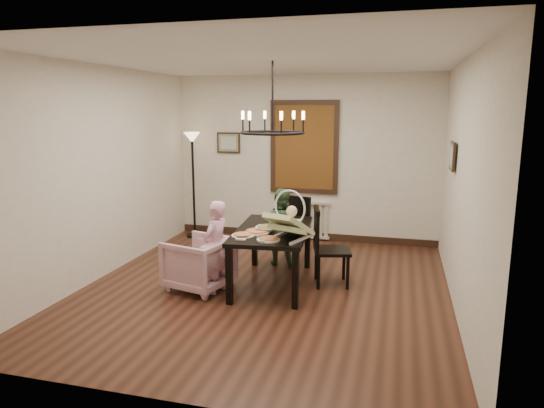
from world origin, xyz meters
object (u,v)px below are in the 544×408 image
at_px(baby_bouncer, 289,222).
at_px(chair_right, 332,246).
at_px(chair_far, 292,229).
at_px(elderly_woman, 216,255).
at_px(seated_man, 281,233).
at_px(dining_table, 272,235).
at_px(armchair, 199,263).
at_px(floor_lamp, 193,186).
at_px(drinking_glass, 284,225).

bearing_deg(baby_bouncer, chair_right, 73.83).
height_order(chair_far, elderly_woman, chair_far).
height_order(chair_far, baby_bouncer, baby_bouncer).
height_order(chair_far, seated_man, chair_far).
distance_m(dining_table, chair_far, 1.06).
xyz_separation_m(chair_far, armchair, (-0.88, -1.43, -0.15)).
relative_size(dining_table, baby_bouncer, 2.71).
xyz_separation_m(armchair, floor_lamp, (-1.09, 2.34, 0.57)).
bearing_deg(armchair, dining_table, 128.22).
relative_size(chair_right, elderly_woman, 1.07).
bearing_deg(seated_man, baby_bouncer, 115.18).
relative_size(chair_far, drinking_glass, 6.61).
relative_size(elderly_woman, seated_man, 1.03).
distance_m(dining_table, armchair, 0.99).
relative_size(armchair, elderly_woman, 0.76).
distance_m(drinking_glass, floor_lamp, 2.92).
distance_m(elderly_woman, floor_lamp, 2.78).
xyz_separation_m(chair_right, elderly_woman, (-1.34, -0.63, -0.03)).
height_order(elderly_woman, floor_lamp, floor_lamp).
bearing_deg(floor_lamp, armchair, -65.00).
bearing_deg(dining_table, seated_man, 91.50).
xyz_separation_m(baby_bouncer, floor_lamp, (-2.26, 2.38, -0.04)).
distance_m(chair_far, floor_lamp, 2.21).
xyz_separation_m(elderly_woman, baby_bouncer, (0.91, 0.01, 0.46)).
bearing_deg(dining_table, elderly_woman, -149.95).
bearing_deg(chair_far, dining_table, -77.46).
bearing_deg(dining_table, drinking_glass, -21.49).
height_order(armchair, drinking_glass, drinking_glass).
distance_m(elderly_woman, seated_man, 1.37).
bearing_deg(baby_bouncer, armchair, -163.42).
xyz_separation_m(seated_man, drinking_glass, (0.27, -0.89, 0.35)).
xyz_separation_m(chair_right, seated_man, (-0.84, 0.65, -0.04)).
distance_m(chair_right, baby_bouncer, 0.87).
height_order(dining_table, chair_right, chair_right).
distance_m(chair_far, armchair, 1.68).
xyz_separation_m(dining_table, chair_far, (0.02, 1.05, -0.18)).
xyz_separation_m(dining_table, baby_bouncer, (0.31, -0.42, 0.28)).
bearing_deg(elderly_woman, seated_man, 170.28).
bearing_deg(dining_table, chair_far, 83.56).
xyz_separation_m(elderly_woman, floor_lamp, (-1.35, 2.39, 0.42)).
relative_size(elderly_woman, floor_lamp, 0.53).
relative_size(armchair, seated_man, 0.78).
bearing_deg(elderly_woman, floor_lamp, -138.75).
height_order(dining_table, drinking_glass, drinking_glass).
bearing_deg(chair_right, chair_far, 26.12).
height_order(armchair, floor_lamp, floor_lamp).
bearing_deg(seated_man, drinking_glass, 113.90).
bearing_deg(baby_bouncer, chair_far, 119.72).
bearing_deg(dining_table, floor_lamp, 129.49).
xyz_separation_m(dining_table, armchair, (-0.86, -0.38, -0.32)).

